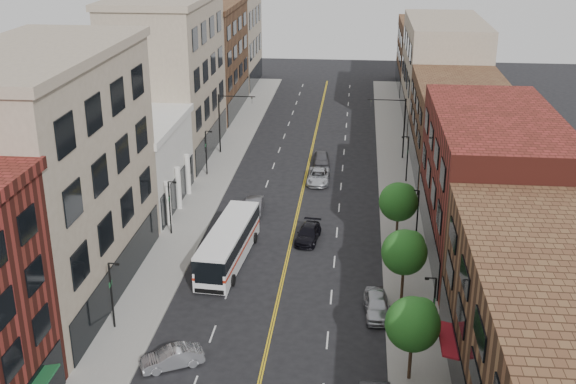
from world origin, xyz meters
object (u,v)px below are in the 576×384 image
(car_angle_b, at_px, (172,358))
(car_parked_far, at_px, (377,305))
(city_bus, at_px, (229,242))
(car_lane_c, at_px, (321,159))
(car_lane_b, at_px, (318,176))
(car_lane_behind, at_px, (254,204))
(car_lane_a, at_px, (308,234))

(car_angle_b, height_order, car_parked_far, car_parked_far)
(car_angle_b, bearing_deg, city_bus, 148.94)
(car_parked_far, xyz_separation_m, car_lane_c, (-5.90, 33.03, -0.01))
(car_angle_b, xyz_separation_m, car_lane_c, (7.33, 40.88, 0.09))
(car_angle_b, distance_m, car_parked_far, 15.39)
(car_lane_b, bearing_deg, car_lane_behind, -122.89)
(car_lane_a, xyz_separation_m, car_lane_c, (0.00, 20.82, 0.10))
(car_parked_far, height_order, car_lane_b, car_parked_far)
(car_lane_c, bearing_deg, car_lane_behind, -116.15)
(car_lane_a, distance_m, car_lane_c, 20.82)
(car_angle_b, bearing_deg, car_lane_b, 140.98)
(car_parked_far, relative_size, car_lane_b, 0.89)
(car_lane_b, relative_size, car_lane_c, 1.13)
(car_angle_b, xyz_separation_m, car_lane_a, (7.33, 20.07, -0.01))
(city_bus, xyz_separation_m, car_lane_c, (6.31, 25.69, -1.04))
(car_angle_b, distance_m, car_lane_a, 21.36)
(car_parked_far, height_order, car_lane_c, car_parked_far)
(city_bus, distance_m, car_lane_a, 8.05)
(car_lane_behind, height_order, car_lane_c, car_lane_c)
(car_angle_b, relative_size, car_lane_b, 0.80)
(car_angle_b, relative_size, car_lane_c, 0.91)
(city_bus, xyz_separation_m, car_lane_behind, (0.56, 11.09, -1.06))
(car_parked_far, bearing_deg, car_lane_a, 111.56)
(car_lane_c, bearing_deg, car_parked_far, -84.52)
(car_lane_behind, distance_m, car_lane_b, 10.47)
(car_lane_a, relative_size, car_lane_c, 1.02)
(car_lane_behind, relative_size, car_lane_b, 0.89)
(city_bus, xyz_separation_m, car_parked_far, (12.21, -7.34, -1.04))
(car_lane_behind, bearing_deg, car_lane_c, -115.25)
(car_parked_far, bearing_deg, car_lane_behind, 118.07)
(car_lane_a, bearing_deg, car_angle_b, -103.34)
(car_lane_a, height_order, car_lane_c, car_lane_c)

